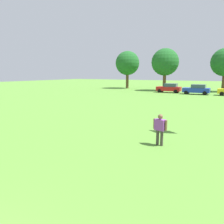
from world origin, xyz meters
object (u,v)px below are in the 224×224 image
tree_far_left (127,63)px  tree_left (165,62)px  parked_car_red_0 (169,88)px  adult_bystander (160,127)px  parked_car_blue_1 (197,89)px

tree_far_left → tree_left: (9.63, -2.86, -0.09)m
parked_car_red_0 → tree_left: 6.75m
tree_left → adult_bystander: bearing=-74.6°
parked_car_red_0 → tree_left: (-2.12, 4.19, 4.85)m
parked_car_blue_1 → tree_left: bearing=-37.5°
parked_car_blue_1 → tree_far_left: 19.31m
parked_car_red_0 → parked_car_blue_1: 5.14m
tree_far_left → parked_car_blue_1: bearing=-26.4°
adult_bystander → parked_car_red_0: parked_car_red_0 is taller
parked_car_blue_1 → tree_left: 10.17m
tree_left → parked_car_blue_1: bearing=-37.5°
adult_bystander → tree_left: tree_left is taller
tree_left → tree_far_left: bearing=163.5°
tree_far_left → adult_bystander: bearing=-63.0°
tree_left → parked_car_red_0: bearing=-63.2°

